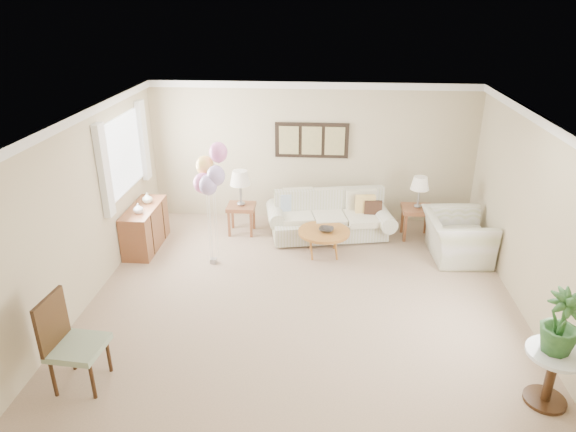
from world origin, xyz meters
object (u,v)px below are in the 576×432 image
object	(u,v)px
armchair	(457,237)
accent_chair	(70,340)
sofa	(329,219)
coffee_table	(324,233)
balloon_cluster	(210,173)

from	to	relation	value
armchair	accent_chair	xyz separation A→B (m)	(-4.87, -3.40, 0.21)
sofa	armchair	distance (m)	2.18
coffee_table	accent_chair	world-z (taller)	accent_chair
sofa	coffee_table	world-z (taller)	sofa
sofa	armchair	bearing A→B (deg)	-17.48
sofa	coffee_table	size ratio (longest dim) A/B	2.73
coffee_table	armchair	distance (m)	2.17
coffee_table	armchair	world-z (taller)	armchair
coffee_table	balloon_cluster	bearing A→B (deg)	-165.07
sofa	coffee_table	bearing A→B (deg)	-96.32
armchair	coffee_table	bearing A→B (deg)	89.07
sofa	balloon_cluster	xyz separation A→B (m)	(-1.82, -1.20, 1.22)
accent_chair	balloon_cluster	distance (m)	3.17
accent_chair	sofa	bearing A→B (deg)	55.48
balloon_cluster	armchair	bearing A→B (deg)	7.97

